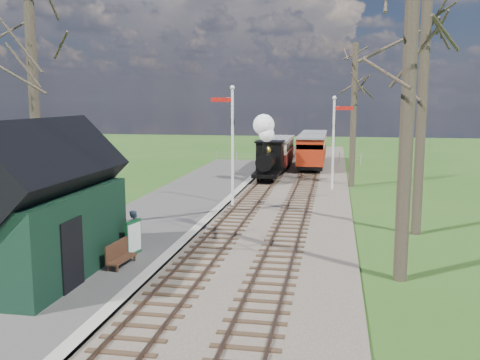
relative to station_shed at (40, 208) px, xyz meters
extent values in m
plane|color=#2C5319|center=(4.30, -4.00, -2.27)|extent=(140.00, 140.00, 0.00)
ellipsoid|color=#385B23|center=(-20.70, 56.00, -17.03)|extent=(57.60, 36.00, 16.20)
ellipsoid|color=#385B23|center=(14.30, 61.00, -20.31)|extent=(70.40, 44.00, 19.80)
ellipsoid|color=#385B23|center=(-3.70, 66.00, -18.67)|extent=(64.00, 40.00, 18.00)
cube|color=brown|center=(5.60, 18.00, -2.22)|extent=(8.00, 60.00, 0.10)
cube|color=brown|center=(3.80, 18.00, -2.13)|extent=(0.07, 60.00, 0.12)
cube|color=brown|center=(4.80, 18.00, -2.13)|extent=(0.07, 60.00, 0.12)
cube|color=#38281C|center=(4.30, 18.00, -2.17)|extent=(1.60, 60.00, 0.09)
cube|color=brown|center=(6.40, 18.00, -2.13)|extent=(0.07, 60.00, 0.12)
cube|color=brown|center=(7.40, 18.00, -2.13)|extent=(0.07, 60.00, 0.12)
cube|color=#38281C|center=(6.90, 18.00, -2.17)|extent=(1.60, 60.00, 0.09)
cube|color=#474442|center=(0.80, 10.00, -2.17)|extent=(5.00, 44.00, 0.20)
cube|color=#B2AD9E|center=(3.10, 10.00, -2.16)|extent=(0.40, 44.00, 0.21)
cube|color=black|center=(0.00, 0.00, -0.77)|extent=(3.00, 6.00, 2.60)
cube|color=black|center=(0.00, 0.00, 1.08)|extent=(3.25, 6.30, 3.25)
cube|color=black|center=(1.52, -1.00, -1.07)|extent=(0.06, 1.20, 2.00)
cylinder|color=silver|center=(3.60, 12.00, 0.73)|extent=(0.14, 0.14, 6.00)
sphere|color=silver|center=(3.60, 12.00, 3.83)|extent=(0.24, 0.24, 0.24)
cube|color=#B7140F|center=(3.05, 12.00, 3.23)|extent=(1.10, 0.08, 0.22)
cube|color=black|center=(3.60, 12.00, 2.13)|extent=(0.18, 0.06, 0.30)
cylinder|color=silver|center=(8.60, 18.00, 0.48)|extent=(0.14, 0.14, 5.50)
sphere|color=silver|center=(8.60, 18.00, 3.33)|extent=(0.24, 0.24, 0.24)
cube|color=#B7140F|center=(9.15, 18.00, 2.73)|extent=(1.10, 0.08, 0.22)
cube|color=black|center=(8.60, 18.00, 1.63)|extent=(0.18, 0.06, 0.30)
cylinder|color=#382D23|center=(-3.00, 5.00, 3.23)|extent=(0.41, 0.41, 11.00)
cylinder|color=#382D23|center=(10.80, 2.00, 3.73)|extent=(0.42, 0.42, 12.00)
cylinder|color=#382D23|center=(12.10, 8.00, 2.73)|extent=(0.40, 0.40, 10.00)
cylinder|color=#382D23|center=(9.80, 20.00, 2.23)|extent=(0.39, 0.39, 9.00)
cube|color=slate|center=(4.60, 32.00, -1.52)|extent=(12.60, 0.02, 0.01)
cube|color=slate|center=(4.60, 32.00, -1.82)|extent=(12.60, 0.02, 0.02)
cylinder|color=slate|center=(4.60, 32.00, -1.77)|extent=(0.08, 0.08, 1.00)
cube|color=black|center=(4.30, 20.83, -1.63)|extent=(1.66, 3.91, 0.24)
cylinder|color=black|center=(4.30, 20.25, -0.75)|extent=(1.07, 2.54, 1.07)
cube|color=black|center=(4.30, 22.00, -0.65)|extent=(1.76, 1.56, 1.95)
cylinder|color=black|center=(4.30, 19.27, 0.13)|extent=(0.27, 0.27, 0.78)
sphere|color=gold|center=(4.30, 20.54, -0.07)|extent=(0.51, 0.51, 0.51)
sphere|color=white|center=(4.40, 19.27, 1.06)|extent=(0.98, 0.98, 0.98)
sphere|color=white|center=(4.20, 19.37, 1.64)|extent=(1.37, 1.37, 1.37)
cylinder|color=black|center=(3.80, 19.66, -1.75)|extent=(0.10, 0.63, 0.63)
cylinder|color=black|center=(4.80, 19.66, -1.75)|extent=(0.10, 0.63, 0.63)
cube|color=black|center=(4.30, 26.83, -1.73)|extent=(1.86, 6.84, 0.29)
cube|color=#541713|center=(4.30, 26.83, -1.14)|extent=(1.95, 6.84, 0.88)
cube|color=#C8B597|center=(4.30, 26.83, -0.26)|extent=(1.95, 6.84, 0.88)
cube|color=slate|center=(4.30, 26.83, 0.23)|extent=(2.05, 7.03, 0.12)
cube|color=black|center=(6.90, 26.84, -1.72)|extent=(1.89, 4.97, 0.30)
cube|color=#A0230D|center=(6.90, 26.84, -1.12)|extent=(1.99, 4.97, 0.89)
cube|color=#C8B597|center=(6.90, 26.84, -0.23)|extent=(1.99, 4.97, 0.89)
cube|color=slate|center=(6.90, 26.84, 0.27)|extent=(2.09, 5.17, 0.12)
cube|color=black|center=(6.90, 32.34, -1.72)|extent=(1.89, 4.97, 0.30)
cube|color=#A0230D|center=(6.90, 32.34, -1.12)|extent=(1.99, 4.97, 0.89)
cube|color=#C8B597|center=(6.90, 32.34, -0.23)|extent=(1.99, 4.97, 0.89)
cube|color=slate|center=(6.90, 32.34, 0.27)|extent=(2.09, 5.17, 0.12)
cube|color=#0F4621|center=(1.94, 2.53, -1.46)|extent=(0.28, 0.82, 1.21)
cube|color=silver|center=(1.99, 2.52, -1.46)|extent=(0.19, 0.70, 0.99)
cube|color=#442718|center=(2.04, 1.22, -1.84)|extent=(0.53, 1.42, 0.06)
cube|color=#442718|center=(1.86, 1.24, -1.57)|extent=(0.18, 1.39, 0.60)
cube|color=#442718|center=(2.19, 0.62, -1.97)|extent=(0.06, 0.06, 0.20)
cube|color=#442718|center=(1.89, 1.81, -1.97)|extent=(0.06, 0.06, 0.20)
imported|color=#1C2532|center=(1.87, 2.85, -1.33)|extent=(0.40, 0.57, 1.48)
camera|label=1|loc=(8.73, -14.48, 3.27)|focal=40.00mm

